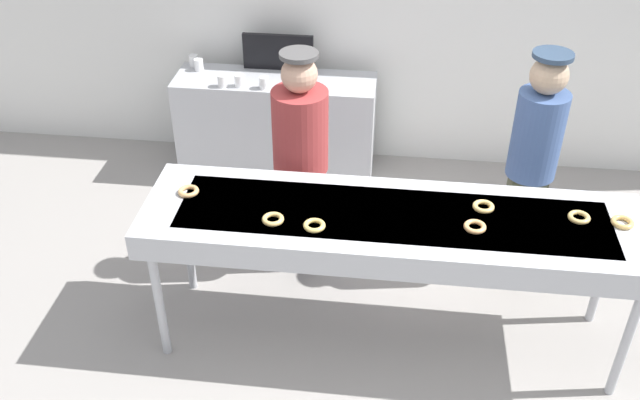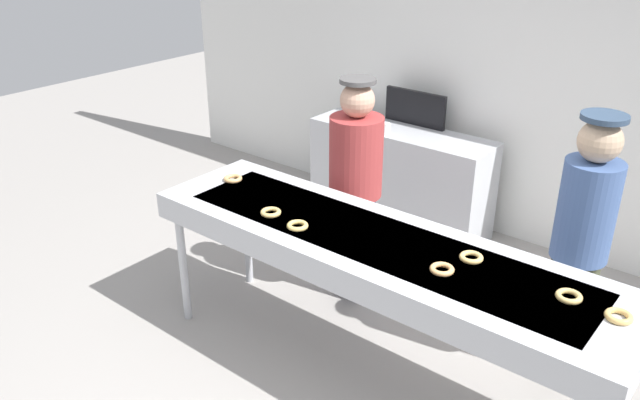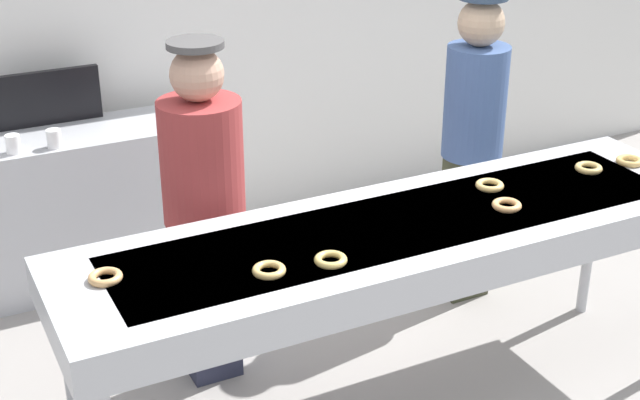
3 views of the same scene
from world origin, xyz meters
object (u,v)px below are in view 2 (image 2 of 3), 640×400
Objects in this scene: glazed_donut_0 at (271,212)px; prep_counter at (399,177)px; glazed_donut_4 at (569,296)px; worker_assistant at (355,176)px; glazed_donut_6 at (233,179)px; paper_cup_4 at (347,105)px; glazed_donut_5 at (298,226)px; menu_display at (415,108)px; paper_cup_1 at (353,121)px; paper_cup_2 at (348,108)px; fryer_conveyor at (376,252)px; glazed_donut_1 at (442,269)px; glazed_donut_3 at (471,257)px; glazed_donut_2 at (619,316)px; paper_cup_0 at (386,129)px; paper_cup_3 at (367,123)px; worker_baker at (581,238)px.

prep_counter is at bearing 99.77° from glazed_donut_0.
worker_assistant is at bearing 160.78° from glazed_donut_4.
glazed_donut_6 reaches higher than paper_cup_4.
glazed_donut_5 is at bearing -170.15° from glazed_donut_4.
paper_cup_1 is at bearing -134.94° from menu_display.
glazed_donut_4 reaches higher than paper_cup_2.
fryer_conveyor is at bearing 12.34° from glazed_donut_0.
fryer_conveyor is at bearing 130.54° from worker_assistant.
paper_cup_1 is 0.17× the size of menu_display.
glazed_donut_0 is 1.28× the size of paper_cup_4.
glazed_donut_1 is 1.00× the size of glazed_donut_3.
glazed_donut_4 is at bearing -33.38° from paper_cup_1.
glazed_donut_6 is (-2.54, 0.01, 0.00)m from glazed_donut_2.
worker_assistant is 1.00× the size of prep_counter.
paper_cup_4 is at bearing 144.63° from glazed_donut_4.
glazed_donut_3 is 1.28× the size of paper_cup_4.
glazed_donut_1 is 1.00× the size of glazed_donut_2.
paper_cup_0 and paper_cup_2 have the same top height.
glazed_donut_3 is 1.29m from worker_assistant.
paper_cup_0 is at bearing 142.55° from glazed_donut_4.
paper_cup_3 is at bearing -33.19° from paper_cup_2.
worker_assistant is at bearing 87.16° from glazed_donut_0.
prep_counter is 0.63m from menu_display.
menu_display reaches higher than glazed_donut_0.
worker_assistant reaches higher than paper_cup_4.
paper_cup_3 is 0.46m from menu_display.
paper_cup_0 and paper_cup_1 have the same top height.
glazed_donut_6 is at bearing 162.49° from glazed_donut_5.
worker_assistant is 16.77× the size of paper_cup_1.
fryer_conveyor is 1.76× the size of prep_counter.
glazed_donut_4 is at bearing 158.01° from worker_assistant.
glazed_donut_5 is 0.08× the size of prep_counter.
worker_assistant reaches higher than menu_display.
glazed_donut_0 is 1.82m from worker_baker.
glazed_donut_4 is at bearing -41.09° from prep_counter.
worker_baker is at bearing 103.86° from glazed_donut_4.
menu_display reaches higher than paper_cup_2.
menu_display is (0.66, 0.10, 0.10)m from paper_cup_2.
paper_cup_0 is at bearing -69.74° from worker_assistant.
worker_baker reaches higher than worker_assistant.
glazed_donut_2 is 1.28× the size of paper_cup_1.
glazed_donut_2 is at bearing 2.73° from fryer_conveyor.
glazed_donut_5 and glazed_donut_6 have the same top height.
worker_baker is 1.53m from worker_assistant.
menu_display is (0.26, 0.37, 0.10)m from paper_cup_3.
worker_baker is 1.02× the size of worker_assistant.
worker_baker is 17.13× the size of paper_cup_4.
glazed_donut_3 is at bearing -44.85° from paper_cup_0.
worker_assistant reaches higher than glazed_donut_0.
paper_cup_1 is 0.14m from paper_cup_3.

